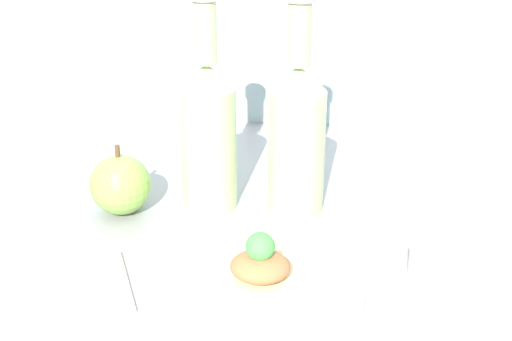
{
  "coord_description": "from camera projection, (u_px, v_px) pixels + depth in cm",
  "views": [
    {
      "loc": [
        2.26,
        -73.62,
        46.98
      ],
      "look_at": [
        -4.66,
        6.52,
        10.73
      ],
      "focal_mm": 50.0,
      "sensor_mm": 36.0,
      "label": 1
    }
  ],
  "objects": [
    {
      "name": "dipping_bowl",
      "position": [
        447.0,
        264.0,
        0.85
      ],
      "size": [
        9.09,
        9.09,
        3.35
      ],
      "color": "silver",
      "rests_on": "ground_plane"
    },
    {
      "name": "cider_bottle_right",
      "position": [
        298.0,
        132.0,
        0.98
      ],
      "size": [
        7.91,
        7.91,
        30.65
      ],
      "color": "#B7D18E",
      "rests_on": "ground_plane"
    },
    {
      "name": "plate",
      "position": [
        260.0,
        287.0,
        0.82
      ],
      "size": [
        24.02,
        24.02,
        2.32
      ],
      "color": "white",
      "rests_on": "ground_plane"
    },
    {
      "name": "apple",
      "position": [
        120.0,
        185.0,
        1.0
      ],
      "size": [
        8.56,
        8.56,
        10.2
      ],
      "color": "#84B74C",
      "rests_on": "ground_plane"
    },
    {
      "name": "ground_plane",
      "position": [
        289.0,
        288.0,
        0.87
      ],
      "size": [
        180.0,
        110.0,
        4.0
      ],
      "primitive_type": "cube",
      "color": "gray"
    },
    {
      "name": "plated_food",
      "position": [
        260.0,
        268.0,
        0.81
      ],
      "size": [
        13.51,
        13.51,
        6.32
      ],
      "color": "beige",
      "rests_on": "plate"
    },
    {
      "name": "cider_bottle_left",
      "position": [
        208.0,
        129.0,
        0.99
      ],
      "size": [
        7.91,
        7.91,
        30.65
      ],
      "color": "#B7D18E",
      "rests_on": "ground_plane"
    },
    {
      "name": "napkin",
      "position": [
        75.0,
        288.0,
        0.83
      ],
      "size": [
        16.39,
        16.97,
        0.8
      ],
      "color": "beige",
      "rests_on": "ground_plane"
    }
  ]
}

